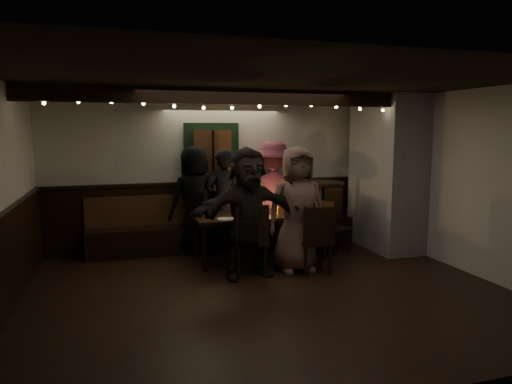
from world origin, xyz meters
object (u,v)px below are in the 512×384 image
object	(u,v)px
person_a	(195,199)
person_g	(297,209)
dining_table	(260,218)
person_b	(223,201)
person_e	(297,201)
person_c	(250,203)
chair_end	(331,223)
high_top	(322,207)
person_d	(273,195)
person_f	(248,213)
chair_near_left	(251,236)
chair_near_right	(316,236)

from	to	relation	value
person_a	person_g	size ratio (longest dim) A/B	0.98
dining_table	person_b	distance (m)	0.82
dining_table	person_e	bearing A→B (deg)	38.96
dining_table	person_c	size ratio (longest dim) A/B	1.31
chair_end	person_b	xyz separation A→B (m)	(-1.69, 0.63, 0.36)
person_b	person_c	distance (m)	0.51
chair_end	high_top	size ratio (longest dim) A/B	0.76
person_d	person_e	distance (m)	0.48
high_top	person_f	world-z (taller)	person_f
person_a	person_e	size ratio (longest dim) A/B	1.13
chair_end	person_d	distance (m)	1.11
chair_end	person_d	world-z (taller)	person_d
high_top	person_c	size ratio (longest dim) A/B	0.74
chair_end	person_d	bearing A→B (deg)	140.65
person_c	person_d	size ratio (longest dim) A/B	0.85
person_a	person_b	bearing A→B (deg)	152.32
person_f	person_g	size ratio (longest dim) A/B	1.00
person_d	person_c	bearing A→B (deg)	6.82
person_d	person_e	world-z (taller)	person_d
person_a	person_c	world-z (taller)	person_a
chair_near_left	person_c	xyz separation A→B (m)	(0.44, 1.51, 0.21)
person_e	chair_end	bearing A→B (deg)	115.50
dining_table	person_b	size ratio (longest dim) A/B	1.19
chair_end	chair_near_right	bearing A→B (deg)	-126.35
chair_near_right	person_c	xyz separation A→B (m)	(-0.47, 1.69, 0.23)
person_b	chair_end	bearing A→B (deg)	148.45
person_b	person_f	size ratio (longest dim) A/B	0.95
person_b	person_c	size ratio (longest dim) A/B	1.09
person_e	chair_near_right	bearing A→B (deg)	77.44
person_a	person_b	distance (m)	0.46
chair_near_left	chair_near_right	size ratio (longest dim) A/B	1.04
chair_near_left	person_e	distance (m)	2.00
person_a	person_f	size ratio (longest dim) A/B	0.98
high_top	person_f	distance (m)	1.92
dining_table	high_top	distance (m)	1.23
person_c	person_g	world-z (taller)	person_g
chair_near_left	person_b	world-z (taller)	person_b
chair_end	person_d	xyz separation A→B (m)	(-0.80, 0.65, 0.42)
dining_table	person_b	bearing A→B (deg)	122.93
high_top	person_e	size ratio (longest dim) A/B	0.74
person_e	person_g	world-z (taller)	person_g
chair_near_left	chair_end	size ratio (longest dim) A/B	1.15
dining_table	person_c	distance (m)	0.77
chair_near_left	person_c	world-z (taller)	person_c
person_c	person_e	bearing A→B (deg)	-168.28
person_c	person_e	xyz separation A→B (m)	(0.85, -0.01, 0.00)
chair_near_left	person_a	bearing A→B (deg)	108.68
dining_table	person_a	xyz separation A→B (m)	(-0.88, 0.76, 0.22)
chair_end	high_top	distance (m)	0.35
person_a	person_f	world-z (taller)	person_f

